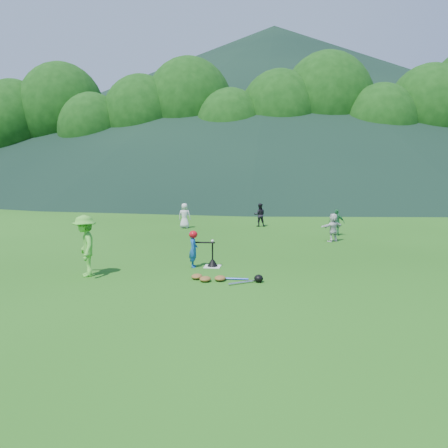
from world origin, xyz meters
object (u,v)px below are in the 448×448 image
object	(u,v)px
batter_child	(193,249)
fielder_d	(333,228)
adult_coach	(85,246)
fielder_c	(337,222)
batting_tee	(213,262)
equipment_pile	(220,278)
fielder_a	(185,216)
home_plate	(213,266)
fielder_b	(260,215)

from	to	relation	value
batter_child	fielder_d	world-z (taller)	fielder_d
batter_child	adult_coach	xyz separation A→B (m)	(-2.54, -1.36, 0.28)
batter_child	fielder_c	world-z (taller)	fielder_c
batting_tee	equipment_pile	xyz separation A→B (m)	(0.42, -1.50, -0.06)
fielder_d	adult_coach	bearing A→B (deg)	5.54
adult_coach	batting_tee	xyz separation A→B (m)	(3.06, 1.46, -0.66)
batter_child	fielder_a	world-z (taller)	fielder_a
fielder_c	equipment_pile	size ratio (longest dim) A/B	0.60
home_plate	batting_tee	distance (m)	0.12
adult_coach	fielder_a	size ratio (longest dim) A/B	1.36
home_plate	fielder_c	size ratio (longest dim) A/B	0.41
home_plate	fielder_d	world-z (taller)	fielder_d
equipment_pile	fielder_b	bearing A→B (deg)	87.40
fielder_c	batting_tee	xyz separation A→B (m)	(-4.18, -6.39, -0.41)
batting_tee	home_plate	bearing A→B (deg)	0.00
batter_child	equipment_pile	size ratio (longest dim) A/B	0.56
fielder_b	batting_tee	distance (m)	8.88
fielder_a	fielder_d	bearing A→B (deg)	156.60
fielder_d	home_plate	bearing A→B (deg)	14.64
home_plate	fielder_b	bearing A→B (deg)	84.23
home_plate	equipment_pile	xyz separation A→B (m)	(0.42, -1.50, 0.06)
equipment_pile	fielder_d	bearing A→B (deg)	61.49
batter_child	equipment_pile	distance (m)	1.75
adult_coach	fielder_d	bearing A→B (deg)	103.35
batter_child	fielder_a	bearing A→B (deg)	6.21
adult_coach	fielder_b	distance (m)	11.03
fielder_a	equipment_pile	distance (m)	9.75
fielder_c	equipment_pile	distance (m)	8.75
home_plate	batter_child	xyz separation A→B (m)	(-0.53, -0.10, 0.49)
fielder_a	batter_child	bearing A→B (deg)	105.79
fielder_b	equipment_pile	size ratio (longest dim) A/B	0.61
home_plate	fielder_b	world-z (taller)	fielder_b
fielder_a	fielder_c	distance (m)	6.85
fielder_b	batting_tee	xyz separation A→B (m)	(-0.89, -8.82, -0.42)
adult_coach	home_plate	bearing A→B (deg)	86.67
home_plate	fielder_a	world-z (taller)	fielder_a
fielder_a	fielder_d	size ratio (longest dim) A/B	1.08
fielder_b	equipment_pile	distance (m)	10.35
fielder_d	batting_tee	size ratio (longest dim) A/B	1.58
batter_child	fielder_c	distance (m)	8.01
fielder_b	fielder_d	world-z (taller)	fielder_b
fielder_a	equipment_pile	world-z (taller)	fielder_a
equipment_pile	adult_coach	bearing A→B (deg)	179.35
fielder_b	fielder_c	xyz separation A→B (m)	(3.29, -2.44, -0.01)
adult_coach	fielder_a	bearing A→B (deg)	147.82
fielder_a	batting_tee	xyz separation A→B (m)	(2.53, -7.78, -0.45)
home_plate	fielder_a	distance (m)	8.20
home_plate	batting_tee	world-z (taller)	batting_tee
batter_child	equipment_pile	world-z (taller)	batter_child
home_plate	fielder_d	bearing A→B (deg)	51.31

